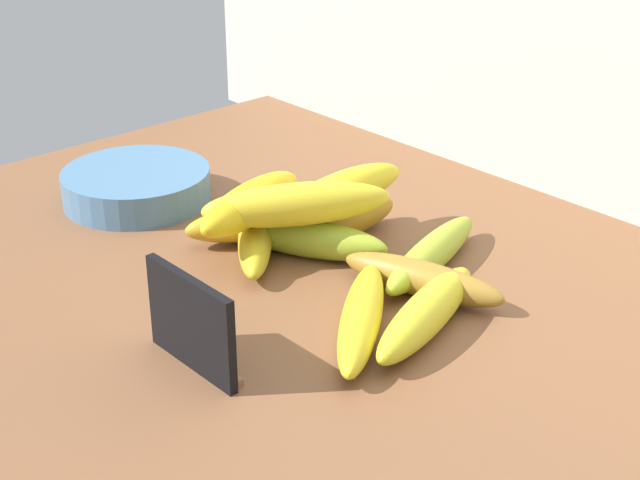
{
  "coord_description": "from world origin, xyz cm",
  "views": [
    {
      "loc": [
        55.39,
        -51.25,
        47.37
      ],
      "look_at": [
        -4.65,
        3.14,
        8.0
      ],
      "focal_mm": 54.16,
      "sensor_mm": 36.0,
      "label": 1
    }
  ],
  "objects_px": {
    "banana_5": "(340,222)",
    "banana_10": "(251,203)",
    "banana_7": "(358,319)",
    "banana_1": "(422,279)",
    "fruit_bowl": "(137,186)",
    "banana_8": "(297,204)",
    "banana_4": "(255,238)",
    "banana_6": "(276,219)",
    "banana_2": "(431,253)",
    "banana_9": "(347,188)",
    "chalkboard_sign": "(192,326)",
    "banana_0": "(427,313)",
    "banana_3": "(308,238)"
  },
  "relations": [
    {
      "from": "banana_2",
      "to": "banana_6",
      "type": "bearing_deg",
      "value": -157.14
    },
    {
      "from": "fruit_bowl",
      "to": "banana_0",
      "type": "relative_size",
      "value": 0.93
    },
    {
      "from": "banana_3",
      "to": "banana_5",
      "type": "xyz_separation_m",
      "value": [
        -0.01,
        0.05,
        -0.0
      ]
    },
    {
      "from": "banana_6",
      "to": "banana_8",
      "type": "xyz_separation_m",
      "value": [
        0.05,
        -0.02,
        0.04
      ]
    },
    {
      "from": "chalkboard_sign",
      "to": "banana_6",
      "type": "relative_size",
      "value": 0.57
    },
    {
      "from": "banana_2",
      "to": "banana_7",
      "type": "distance_m",
      "value": 0.15
    },
    {
      "from": "banana_3",
      "to": "banana_7",
      "type": "xyz_separation_m",
      "value": [
        0.15,
        -0.07,
        -0.0
      ]
    },
    {
      "from": "banana_5",
      "to": "banana_8",
      "type": "xyz_separation_m",
      "value": [
        0.01,
        -0.07,
        0.04
      ]
    },
    {
      "from": "banana_7",
      "to": "banana_8",
      "type": "distance_m",
      "value": 0.16
    },
    {
      "from": "banana_1",
      "to": "banana_0",
      "type": "bearing_deg",
      "value": -44.56
    },
    {
      "from": "banana_3",
      "to": "banana_8",
      "type": "bearing_deg",
      "value": -88.26
    },
    {
      "from": "banana_5",
      "to": "banana_4",
      "type": "bearing_deg",
      "value": -110.51
    },
    {
      "from": "chalkboard_sign",
      "to": "banana_3",
      "type": "bearing_deg",
      "value": 113.59
    },
    {
      "from": "banana_8",
      "to": "banana_9",
      "type": "distance_m",
      "value": 0.07
    },
    {
      "from": "banana_1",
      "to": "banana_5",
      "type": "distance_m",
      "value": 0.14
    },
    {
      "from": "banana_3",
      "to": "banana_6",
      "type": "xyz_separation_m",
      "value": [
        -0.05,
        0.0,
        0.0
      ]
    },
    {
      "from": "banana_3",
      "to": "banana_9",
      "type": "relative_size",
      "value": 1.11
    },
    {
      "from": "banana_10",
      "to": "banana_3",
      "type": "bearing_deg",
      "value": 42.46
    },
    {
      "from": "banana_0",
      "to": "banana_9",
      "type": "xyz_separation_m",
      "value": [
        -0.18,
        0.08,
        0.04
      ]
    },
    {
      "from": "chalkboard_sign",
      "to": "fruit_bowl",
      "type": "height_order",
      "value": "chalkboard_sign"
    },
    {
      "from": "banana_1",
      "to": "fruit_bowl",
      "type": "bearing_deg",
      "value": -168.19
    },
    {
      "from": "chalkboard_sign",
      "to": "banana_2",
      "type": "height_order",
      "value": "chalkboard_sign"
    },
    {
      "from": "banana_2",
      "to": "banana_3",
      "type": "distance_m",
      "value": 0.13
    },
    {
      "from": "banana_7",
      "to": "banana_10",
      "type": "relative_size",
      "value": 1.19
    },
    {
      "from": "banana_0",
      "to": "banana_10",
      "type": "height_order",
      "value": "banana_10"
    },
    {
      "from": "banana_5",
      "to": "banana_7",
      "type": "xyz_separation_m",
      "value": [
        0.15,
        -0.12,
        -0.0
      ]
    },
    {
      "from": "banana_5",
      "to": "banana_10",
      "type": "relative_size",
      "value": 0.97
    },
    {
      "from": "fruit_bowl",
      "to": "banana_8",
      "type": "bearing_deg",
      "value": 9.31
    },
    {
      "from": "chalkboard_sign",
      "to": "banana_6",
      "type": "height_order",
      "value": "chalkboard_sign"
    },
    {
      "from": "banana_8",
      "to": "banana_4",
      "type": "bearing_deg",
      "value": -150.85
    },
    {
      "from": "chalkboard_sign",
      "to": "banana_1",
      "type": "xyz_separation_m",
      "value": [
        0.04,
        0.23,
        -0.02
      ]
    },
    {
      "from": "banana_0",
      "to": "banana_10",
      "type": "relative_size",
      "value": 1.14
    },
    {
      "from": "banana_2",
      "to": "banana_1",
      "type": "bearing_deg",
      "value": -56.49
    },
    {
      "from": "fruit_bowl",
      "to": "banana_2",
      "type": "bearing_deg",
      "value": 19.95
    },
    {
      "from": "banana_4",
      "to": "banana_6",
      "type": "xyz_separation_m",
      "value": [
        -0.01,
        0.04,
        0.0
      ]
    },
    {
      "from": "fruit_bowl",
      "to": "banana_8",
      "type": "xyz_separation_m",
      "value": [
        0.24,
        0.04,
        0.04
      ]
    },
    {
      "from": "banana_1",
      "to": "chalkboard_sign",
      "type": "bearing_deg",
      "value": -101.02
    },
    {
      "from": "banana_6",
      "to": "banana_7",
      "type": "height_order",
      "value": "banana_6"
    },
    {
      "from": "banana_6",
      "to": "banana_9",
      "type": "bearing_deg",
      "value": 43.3
    },
    {
      "from": "chalkboard_sign",
      "to": "banana_0",
      "type": "relative_size",
      "value": 0.61
    },
    {
      "from": "banana_7",
      "to": "banana_8",
      "type": "bearing_deg",
      "value": 158.6
    },
    {
      "from": "banana_8",
      "to": "banana_10",
      "type": "relative_size",
      "value": 1.2
    },
    {
      "from": "banana_10",
      "to": "banana_7",
      "type": "bearing_deg",
      "value": -9.89
    },
    {
      "from": "banana_4",
      "to": "banana_7",
      "type": "height_order",
      "value": "same"
    },
    {
      "from": "banana_4",
      "to": "banana_0",
      "type": "bearing_deg",
      "value": 3.87
    },
    {
      "from": "banana_2",
      "to": "banana_4",
      "type": "bearing_deg",
      "value": -143.32
    },
    {
      "from": "fruit_bowl",
      "to": "banana_6",
      "type": "relative_size",
      "value": 0.86
    },
    {
      "from": "chalkboard_sign",
      "to": "banana_2",
      "type": "relative_size",
      "value": 0.59
    },
    {
      "from": "banana_2",
      "to": "banana_8",
      "type": "bearing_deg",
      "value": -140.73
    },
    {
      "from": "banana_8",
      "to": "banana_9",
      "type": "bearing_deg",
      "value": 91.02
    }
  ]
}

